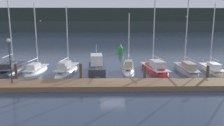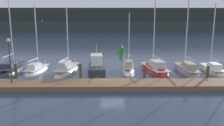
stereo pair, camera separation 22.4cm
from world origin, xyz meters
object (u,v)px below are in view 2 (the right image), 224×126
object	(u,v)px
sailboat_berth_3	(37,71)
sailboat_berth_6	(129,70)
sailboat_berth_9	(212,70)
sailboat_berth_4	(67,71)
sailboat_berth_2	(12,70)
sailboat_berth_7	(155,70)
channel_buoy	(121,50)
sailboat_berth_8	(186,71)
dock_lamppost	(9,53)
motorboat_berth_5	(97,69)

from	to	relation	value
sailboat_berth_3	sailboat_berth_6	size ratio (longest dim) A/B	1.13
sailboat_berth_9	sailboat_berth_4	bearing A→B (deg)	-178.73
sailboat_berth_2	sailboat_berth_4	bearing A→B (deg)	-7.96
sailboat_berth_7	channel_buoy	distance (m)	14.49
sailboat_berth_8	sailboat_berth_9	distance (m)	3.17
dock_lamppost	sailboat_berth_6	bearing A→B (deg)	28.83
sailboat_berth_4	dock_lamppost	world-z (taller)	sailboat_berth_4
sailboat_berth_3	sailboat_berth_4	world-z (taller)	sailboat_berth_3
motorboat_berth_5	sailboat_berth_6	xyz separation A→B (m)	(3.79, 0.29, -0.25)
sailboat_berth_7	sailboat_berth_9	world-z (taller)	sailboat_berth_7
sailboat_berth_9	sailboat_berth_2	bearing A→B (deg)	178.66
sailboat_berth_8	sailboat_berth_9	size ratio (longest dim) A/B	1.13
sailboat_berth_4	sailboat_berth_6	distance (m)	7.28
sailboat_berth_4	sailboat_berth_8	xyz separation A→B (m)	(14.08, 0.14, -0.06)
sailboat_berth_3	channel_buoy	world-z (taller)	sailboat_berth_3
sailboat_berth_4	sailboat_berth_8	distance (m)	14.08
sailboat_berth_4	channel_buoy	world-z (taller)	sailboat_berth_4
sailboat_berth_2	sailboat_berth_8	distance (m)	20.86
motorboat_berth_5	sailboat_berth_9	bearing A→B (deg)	0.67
sailboat_berth_8	sailboat_berth_9	bearing A→B (deg)	4.33
sailboat_berth_4	motorboat_berth_5	distance (m)	3.48
sailboat_berth_9	channel_buoy	xyz separation A→B (m)	(-10.02, 14.46, 0.54)
sailboat_berth_2	dock_lamppost	bearing A→B (deg)	-66.60
sailboat_berth_2	sailboat_berth_4	world-z (taller)	sailboat_berth_2
dock_lamppost	motorboat_berth_5	bearing A→B (deg)	38.43
motorboat_berth_5	sailboat_berth_3	bearing A→B (deg)	177.77
sailboat_berth_3	sailboat_berth_7	world-z (taller)	sailboat_berth_7
motorboat_berth_5	channel_buoy	world-z (taller)	motorboat_berth_5
sailboat_berth_4	motorboat_berth_5	bearing A→B (deg)	3.64
channel_buoy	sailboat_berth_4	bearing A→B (deg)	-115.98
sailboat_berth_8	sailboat_berth_9	xyz separation A→B (m)	(3.17, 0.24, -0.00)
sailboat_berth_6	dock_lamppost	xyz separation A→B (m)	(-11.18, -6.15, 2.97)
motorboat_berth_5	sailboat_berth_9	world-z (taller)	sailboat_berth_9
sailboat_berth_7	dock_lamppost	xyz separation A→B (m)	(-14.37, -6.36, 2.99)
motorboat_berth_5	channel_buoy	xyz separation A→B (m)	(3.76, 14.62, 0.26)
motorboat_berth_5	sailboat_berth_2	bearing A→B (deg)	175.95
sailboat_berth_8	channel_buoy	world-z (taller)	sailboat_berth_8
sailboat_berth_6	sailboat_berth_7	xyz separation A→B (m)	(3.19, 0.21, -0.03)
sailboat_berth_3	sailboat_berth_7	distance (m)	14.13
sailboat_berth_3	motorboat_berth_5	world-z (taller)	sailboat_berth_3
sailboat_berth_3	channel_buoy	size ratio (longest dim) A/B	4.71
sailboat_berth_2	dock_lamppost	distance (m)	7.77
sailboat_berth_7	sailboat_berth_8	size ratio (longest dim) A/B	0.98
sailboat_berth_2	sailboat_berth_7	size ratio (longest dim) A/B	0.96
sailboat_berth_6	sailboat_berth_7	world-z (taller)	sailboat_berth_7
sailboat_berth_2	sailboat_berth_4	xyz separation A→B (m)	(6.77, -0.95, 0.05)
sailboat_berth_4	channel_buoy	bearing A→B (deg)	64.02
sailboat_berth_3	sailboat_berth_8	bearing A→B (deg)	-1.15
motorboat_berth_5	sailboat_berth_8	xyz separation A→B (m)	(10.61, -0.08, -0.29)
sailboat_berth_3	sailboat_berth_6	xyz separation A→B (m)	(10.94, 0.01, 0.01)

